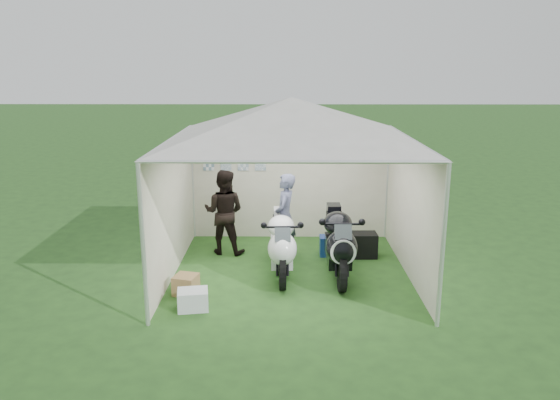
{
  "coord_description": "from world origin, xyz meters",
  "views": [
    {
      "loc": [
        -0.11,
        -8.89,
        3.53
      ],
      "look_at": [
        -0.19,
        0.35,
        1.2
      ],
      "focal_mm": 35.0,
      "sensor_mm": 36.0,
      "label": 1
    }
  ],
  "objects_px": {
    "paddock_stand": "(333,246)",
    "equipment_box": "(364,245)",
    "motorcycle_black": "(338,241)",
    "person_blue_jacket": "(285,217)",
    "canopy_tent": "(291,123)",
    "person_dark_jacket": "(224,212)",
    "crate_0": "(193,300)",
    "crate_1": "(186,285)",
    "motorcycle_white": "(281,243)"
  },
  "relations": [
    {
      "from": "paddock_stand",
      "to": "equipment_box",
      "type": "xyz_separation_m",
      "value": [
        0.58,
        -0.08,
        0.04
      ]
    },
    {
      "from": "motorcycle_white",
      "to": "person_dark_jacket",
      "type": "height_order",
      "value": "person_dark_jacket"
    },
    {
      "from": "crate_0",
      "to": "paddock_stand",
      "type": "bearing_deg",
      "value": 46.25
    },
    {
      "from": "person_blue_jacket",
      "to": "paddock_stand",
      "type": "bearing_deg",
      "value": 110.72
    },
    {
      "from": "canopy_tent",
      "to": "equipment_box",
      "type": "bearing_deg",
      "value": 29.0
    },
    {
      "from": "person_blue_jacket",
      "to": "equipment_box",
      "type": "relative_size",
      "value": 3.49
    },
    {
      "from": "person_blue_jacket",
      "to": "crate_0",
      "type": "height_order",
      "value": "person_blue_jacket"
    },
    {
      "from": "paddock_stand",
      "to": "person_blue_jacket",
      "type": "bearing_deg",
      "value": -169.49
    },
    {
      "from": "canopy_tent",
      "to": "crate_1",
      "type": "height_order",
      "value": "canopy_tent"
    },
    {
      "from": "crate_0",
      "to": "equipment_box",
      "type": "bearing_deg",
      "value": 38.79
    },
    {
      "from": "crate_0",
      "to": "crate_1",
      "type": "xyz_separation_m",
      "value": [
        -0.2,
        0.55,
        0.01
      ]
    },
    {
      "from": "motorcycle_white",
      "to": "crate_0",
      "type": "relative_size",
      "value": 4.73
    },
    {
      "from": "motorcycle_black",
      "to": "person_blue_jacket",
      "type": "relative_size",
      "value": 1.4
    },
    {
      "from": "person_dark_jacket",
      "to": "person_blue_jacket",
      "type": "xyz_separation_m",
      "value": [
        1.15,
        -0.29,
        -0.01
      ]
    },
    {
      "from": "equipment_box",
      "to": "crate_0",
      "type": "distance_m",
      "value": 3.64
    },
    {
      "from": "paddock_stand",
      "to": "crate_1",
      "type": "xyz_separation_m",
      "value": [
        -2.46,
        -1.81,
        -0.03
      ]
    },
    {
      "from": "motorcycle_white",
      "to": "crate_0",
      "type": "height_order",
      "value": "motorcycle_white"
    },
    {
      "from": "canopy_tent",
      "to": "paddock_stand",
      "type": "xyz_separation_m",
      "value": [
        0.8,
        0.84,
        -2.39
      ]
    },
    {
      "from": "motorcycle_black",
      "to": "crate_1",
      "type": "relative_size",
      "value": 6.52
    },
    {
      "from": "motorcycle_black",
      "to": "crate_1",
      "type": "height_order",
      "value": "motorcycle_black"
    },
    {
      "from": "person_blue_jacket",
      "to": "crate_1",
      "type": "xyz_separation_m",
      "value": [
        -1.55,
        -1.64,
        -0.65
      ]
    },
    {
      "from": "crate_1",
      "to": "crate_0",
      "type": "bearing_deg",
      "value": -69.93
    },
    {
      "from": "motorcycle_black",
      "to": "person_blue_jacket",
      "type": "bearing_deg",
      "value": 136.82
    },
    {
      "from": "person_blue_jacket",
      "to": "crate_1",
      "type": "distance_m",
      "value": 2.35
    },
    {
      "from": "canopy_tent",
      "to": "equipment_box",
      "type": "height_order",
      "value": "canopy_tent"
    },
    {
      "from": "paddock_stand",
      "to": "equipment_box",
      "type": "bearing_deg",
      "value": -7.49
    },
    {
      "from": "motorcycle_black",
      "to": "crate_0",
      "type": "xyz_separation_m",
      "value": [
        -2.26,
        -1.34,
        -0.47
      ]
    },
    {
      "from": "canopy_tent",
      "to": "paddock_stand",
      "type": "relative_size",
      "value": 11.52
    },
    {
      "from": "paddock_stand",
      "to": "person_blue_jacket",
      "type": "xyz_separation_m",
      "value": [
        -0.9,
        -0.17,
        0.61
      ]
    },
    {
      "from": "paddock_stand",
      "to": "person_blue_jacket",
      "type": "height_order",
      "value": "person_blue_jacket"
    },
    {
      "from": "person_dark_jacket",
      "to": "person_blue_jacket",
      "type": "bearing_deg",
      "value": 176.18
    },
    {
      "from": "motorcycle_white",
      "to": "motorcycle_black",
      "type": "distance_m",
      "value": 0.96
    },
    {
      "from": "person_dark_jacket",
      "to": "crate_1",
      "type": "bearing_deg",
      "value": 88.54
    },
    {
      "from": "motorcycle_black",
      "to": "equipment_box",
      "type": "bearing_deg",
      "value": 58.34
    },
    {
      "from": "motorcycle_white",
      "to": "person_dark_jacket",
      "type": "xyz_separation_m",
      "value": [
        -1.09,
        1.12,
        0.23
      ]
    },
    {
      "from": "canopy_tent",
      "to": "person_dark_jacket",
      "type": "relative_size",
      "value": 3.51
    },
    {
      "from": "person_dark_jacket",
      "to": "equipment_box",
      "type": "distance_m",
      "value": 2.7
    },
    {
      "from": "motorcycle_black",
      "to": "crate_1",
      "type": "xyz_separation_m",
      "value": [
        -2.46,
        -0.79,
        -0.46
      ]
    },
    {
      "from": "paddock_stand",
      "to": "person_dark_jacket",
      "type": "height_order",
      "value": "person_dark_jacket"
    },
    {
      "from": "motorcycle_black",
      "to": "crate_1",
      "type": "distance_m",
      "value": 2.62
    },
    {
      "from": "canopy_tent",
      "to": "paddock_stand",
      "type": "distance_m",
      "value": 2.66
    },
    {
      "from": "canopy_tent",
      "to": "motorcycle_black",
      "type": "distance_m",
      "value": 2.13
    },
    {
      "from": "equipment_box",
      "to": "crate_0",
      "type": "bearing_deg",
      "value": -141.21
    },
    {
      "from": "canopy_tent",
      "to": "paddock_stand",
      "type": "height_order",
      "value": "canopy_tent"
    },
    {
      "from": "motorcycle_black",
      "to": "person_dark_jacket",
      "type": "height_order",
      "value": "person_dark_jacket"
    },
    {
      "from": "person_dark_jacket",
      "to": "crate_0",
      "type": "xyz_separation_m",
      "value": [
        -0.21,
        -2.48,
        -0.66
      ]
    },
    {
      "from": "motorcycle_black",
      "to": "paddock_stand",
      "type": "height_order",
      "value": "motorcycle_black"
    },
    {
      "from": "canopy_tent",
      "to": "person_dark_jacket",
      "type": "height_order",
      "value": "canopy_tent"
    },
    {
      "from": "canopy_tent",
      "to": "crate_1",
      "type": "bearing_deg",
      "value": -149.71
    },
    {
      "from": "crate_0",
      "to": "motorcycle_white",
      "type": "bearing_deg",
      "value": 46.49
    }
  ]
}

